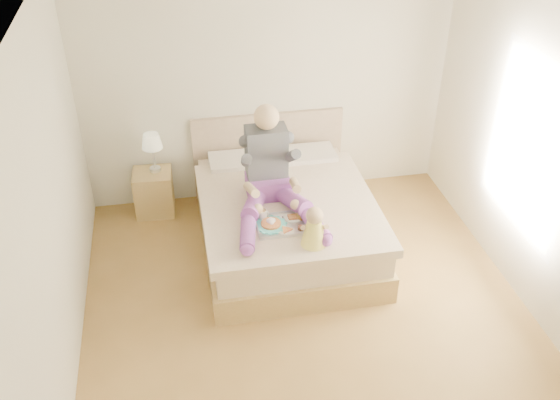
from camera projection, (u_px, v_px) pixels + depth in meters
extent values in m
cube|color=brown|center=(307.00, 311.00, 5.69)|extent=(4.00, 4.20, 0.01)
cube|color=white|center=(317.00, 18.00, 4.19)|extent=(4.00, 4.20, 0.02)
cube|color=beige|center=(267.00, 83.00, 6.66)|extent=(4.00, 0.02, 2.70)
cube|color=beige|center=(402.00, 400.00, 3.23)|extent=(4.00, 0.02, 2.70)
cube|color=beige|center=(49.00, 213.00, 4.64)|extent=(0.02, 4.20, 2.70)
cube|color=beige|center=(542.00, 163.00, 5.25)|extent=(0.02, 4.20, 2.70)
cube|color=white|center=(530.00, 147.00, 5.38)|extent=(0.02, 1.30, 1.60)
cube|color=#F2ECC6|center=(529.00, 147.00, 5.38)|extent=(0.01, 1.18, 1.48)
cube|color=#9C7F48|center=(286.00, 233.00, 6.44)|extent=(1.68, 2.13, 0.28)
cube|color=beige|center=(286.00, 213.00, 6.30)|extent=(1.60, 2.05, 0.24)
cube|color=beige|center=(289.00, 208.00, 6.09)|extent=(1.70, 1.80, 0.09)
cube|color=silver|center=(238.00, 164.00, 6.75)|extent=(0.62, 0.40, 0.14)
cube|color=silver|center=(307.00, 157.00, 6.86)|extent=(0.62, 0.40, 0.14)
cube|color=gray|center=(268.00, 153.00, 7.12)|extent=(1.70, 0.08, 1.00)
cube|color=#9C7F48|center=(154.00, 192.00, 6.89)|extent=(0.43, 0.39, 0.51)
cylinder|color=silver|center=(155.00, 169.00, 6.77)|extent=(0.12, 0.12, 0.04)
cylinder|color=silver|center=(154.00, 158.00, 6.69)|extent=(0.02, 0.02, 0.25)
cone|color=beige|center=(152.00, 141.00, 6.58)|extent=(0.22, 0.22, 0.16)
cube|color=#7A3A91|center=(268.00, 186.00, 6.15)|extent=(0.42, 0.33, 0.20)
cube|color=#36373D|center=(266.00, 152.00, 6.02)|extent=(0.40, 0.24, 0.53)
sphere|color=#D8B487|center=(266.00, 117.00, 5.77)|extent=(0.24, 0.24, 0.24)
cylinder|color=#7A3A91|center=(255.00, 203.00, 5.92)|extent=(0.34, 0.59, 0.24)
cylinder|color=#7A3A91|center=(248.00, 232.00, 5.57)|extent=(0.22, 0.52, 0.14)
sphere|color=#7A3A91|center=(247.00, 250.00, 5.37)|extent=(0.12, 0.12, 0.12)
cylinder|color=#36373D|center=(246.00, 160.00, 5.85)|extent=(0.13, 0.33, 0.27)
cylinder|color=#D8B487|center=(251.00, 190.00, 5.79)|extent=(0.12, 0.34, 0.18)
sphere|color=#D8B487|center=(258.00, 209.00, 5.72)|extent=(0.10, 0.10, 0.10)
cylinder|color=#7A3A91|center=(291.00, 199.00, 5.97)|extent=(0.35, 0.59, 0.24)
cylinder|color=#7A3A91|center=(314.00, 224.00, 5.66)|extent=(0.23, 0.52, 0.14)
sphere|color=#7A3A91|center=(326.00, 240.00, 5.48)|extent=(0.12, 0.12, 0.12)
cylinder|color=#36373D|center=(292.00, 156.00, 5.92)|extent=(0.14, 0.33, 0.27)
cylinder|color=#D8B487|center=(295.00, 185.00, 5.85)|extent=(0.11, 0.34, 0.18)
sphere|color=#D8B487|center=(295.00, 205.00, 5.78)|extent=(0.10, 0.10, 0.10)
cube|color=silver|center=(282.00, 226.00, 5.75)|extent=(0.48, 0.38, 0.01)
cylinder|color=#44C6C6|center=(271.00, 225.00, 5.74)|extent=(0.28, 0.28, 0.02)
cylinder|color=#AF6B3A|center=(271.00, 223.00, 5.73)|extent=(0.18, 0.18, 0.02)
cylinder|color=white|center=(262.00, 214.00, 5.81)|extent=(0.08, 0.08, 0.09)
torus|color=white|center=(267.00, 214.00, 5.82)|extent=(0.02, 0.06, 0.06)
cylinder|color=olive|center=(262.00, 210.00, 5.78)|extent=(0.07, 0.07, 0.01)
cylinder|color=white|center=(293.00, 218.00, 5.83)|extent=(0.15, 0.15, 0.01)
cube|color=#AF6B3A|center=(293.00, 217.00, 5.82)|extent=(0.09, 0.08, 0.02)
cylinder|color=white|center=(286.00, 231.00, 5.66)|extent=(0.15, 0.15, 0.01)
ellipsoid|color=red|center=(289.00, 230.00, 5.65)|extent=(0.04, 0.03, 0.01)
cylinder|color=white|center=(300.00, 213.00, 5.80)|extent=(0.07, 0.07, 0.12)
cylinder|color=#C57F20|center=(300.00, 214.00, 5.80)|extent=(0.07, 0.07, 0.12)
cylinder|color=white|center=(301.00, 228.00, 5.68)|extent=(0.07, 0.07, 0.04)
cylinder|color=#48150A|center=(301.00, 228.00, 5.68)|extent=(0.06, 0.06, 0.03)
cone|color=#FFF150|center=(314.00, 232.00, 5.47)|extent=(0.23, 0.23, 0.25)
sphere|color=#D8B487|center=(315.00, 215.00, 5.36)|extent=(0.15, 0.15, 0.15)
cylinder|color=#D8B487|center=(307.00, 232.00, 5.60)|extent=(0.10, 0.18, 0.06)
sphere|color=#D8B487|center=(306.00, 227.00, 5.67)|extent=(0.05, 0.05, 0.05)
cylinder|color=#D8B487|center=(304.00, 228.00, 5.44)|extent=(0.09, 0.13, 0.11)
cylinder|color=#D8B487|center=(317.00, 232.00, 5.61)|extent=(0.06, 0.18, 0.06)
sphere|color=#D8B487|center=(316.00, 226.00, 5.68)|extent=(0.05, 0.05, 0.05)
cylinder|color=#D8B487|center=(324.00, 227.00, 5.45)|extent=(0.06, 0.13, 0.11)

